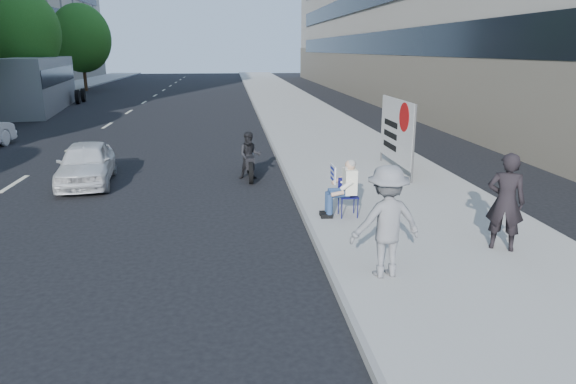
{
  "coord_description": "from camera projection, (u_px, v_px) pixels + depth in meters",
  "views": [
    {
      "loc": [
        -0.17,
        -7.27,
        3.78
      ],
      "look_at": [
        0.9,
        2.24,
        1.12
      ],
      "focal_mm": 32.0,
      "sensor_mm": 36.0,
      "label": 1
    }
  ],
  "objects": [
    {
      "name": "ground",
      "position": [
        247.0,
        301.0,
        7.99
      ],
      "size": [
        160.0,
        160.0,
        0.0
      ],
      "primitive_type": "plane",
      "color": "black",
      "rests_on": "ground"
    },
    {
      "name": "near_sidewalk",
      "position": [
        309.0,
        121.0,
        27.55
      ],
      "size": [
        5.0,
        120.0,
        0.15
      ],
      "primitive_type": "cube",
      "color": "#A7A39C",
      "rests_on": "ground"
    },
    {
      "name": "tree_far_d",
      "position": [
        23.0,
        32.0,
        33.93
      ],
      "size": [
        4.8,
        4.8,
        7.65
      ],
      "color": "#382616",
      "rests_on": "ground"
    },
    {
      "name": "tree_far_e",
      "position": [
        81.0,
        38.0,
        47.36
      ],
      "size": [
        5.4,
        5.4,
        7.89
      ],
      "color": "#382616",
      "rests_on": "ground"
    },
    {
      "name": "seated_protester",
      "position": [
        343.0,
        185.0,
        11.42
      ],
      "size": [
        0.83,
        1.12,
        1.31
      ],
      "color": "#141355",
      "rests_on": "near_sidewalk"
    },
    {
      "name": "jogger",
      "position": [
        386.0,
        222.0,
        8.33
      ],
      "size": [
        1.29,
        0.86,
        1.87
      ],
      "primitive_type": "imported",
      "rotation": [
        0.0,
        0.0,
        3.28
      ],
      "color": "slate",
      "rests_on": "near_sidewalk"
    },
    {
      "name": "pedestrian_woman",
      "position": [
        506.0,
        202.0,
        9.45
      ],
      "size": [
        0.8,
        0.72,
        1.85
      ],
      "primitive_type": "imported",
      "rotation": [
        0.0,
        0.0,
        2.63
      ],
      "color": "black",
      "rests_on": "near_sidewalk"
    },
    {
      "name": "protest_banner",
      "position": [
        396.0,
        131.0,
        15.56
      ],
      "size": [
        0.08,
        3.06,
        2.2
      ],
      "color": "#4C4C4C",
      "rests_on": "near_sidewalk"
    },
    {
      "name": "white_sedan_near",
      "position": [
        86.0,
        163.0,
        14.84
      ],
      "size": [
        1.84,
        3.69,
        1.21
      ],
      "primitive_type": "imported",
      "rotation": [
        0.0,
        0.0,
        0.12
      ],
      "color": "silver",
      "rests_on": "ground"
    },
    {
      "name": "motorcycle",
      "position": [
        250.0,
        158.0,
        15.43
      ],
      "size": [
        0.7,
        2.04,
        1.42
      ],
      "rotation": [
        0.0,
        0.0,
        -0.02
      ],
      "color": "black",
      "rests_on": "ground"
    },
    {
      "name": "bus",
      "position": [
        40.0,
        84.0,
        32.9
      ],
      "size": [
        4.17,
        12.33,
        3.3
      ],
      "rotation": [
        0.0,
        0.0,
        0.14
      ],
      "color": "slate",
      "rests_on": "ground"
    }
  ]
}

